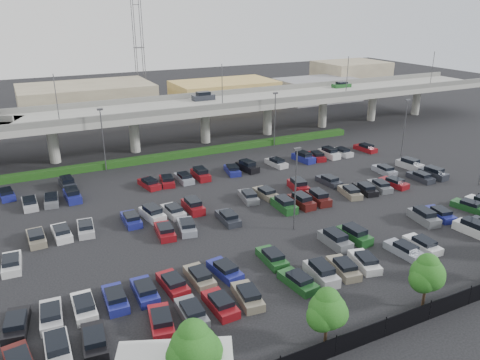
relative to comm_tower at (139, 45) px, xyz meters
name	(u,v)px	position (x,y,z in m)	size (l,w,h in m)	color
ground	(262,205)	(-4.00, -74.00, -15.61)	(280.00, 280.00, 0.00)	black
overpass	(179,110)	(-4.25, -41.97, -8.64)	(150.00, 13.00, 15.80)	#96978F
hedge	(195,152)	(-4.00, -49.00, -15.06)	(66.00, 1.60, 1.10)	#153D11
fence	(421,314)	(-4.05, -102.00, -14.71)	(70.00, 0.10, 2.00)	black
tree_row	(418,277)	(-3.30, -100.53, -12.09)	(65.07, 3.66, 5.94)	#332316
parked_cars	(271,213)	(-4.73, -77.83, -15.01)	(62.94, 41.65, 1.67)	#461412
light_poles	(228,162)	(-8.12, -72.00, -9.37)	(66.90, 48.38, 10.30)	#48484D
distant_buildings	(187,96)	(8.38, -12.19, -11.87)	(138.00, 24.00, 9.00)	gray
comm_tower	(139,45)	(0.00, 0.00, 0.00)	(2.40, 2.40, 30.00)	#48484D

